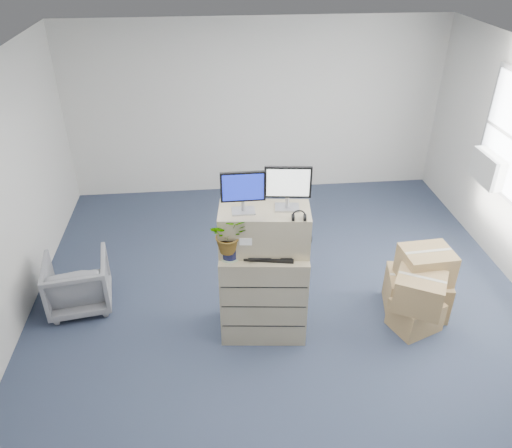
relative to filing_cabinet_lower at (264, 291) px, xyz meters
The scene contains 17 objects.
ground 0.60m from the filing_cabinet_lower, ahead, with size 7.00×7.00×0.00m, color #2A324C.
wall_back 3.63m from the filing_cabinet_lower, 85.57° to the left, with size 6.00×0.02×2.80m, color beige.
ac_unit 3.50m from the filing_cabinet_lower, 24.05° to the left, with size 0.24×0.60×0.40m, color silver.
filing_cabinet_lower is the anchor object (origin of this frame).
filing_cabinet_upper 0.76m from the filing_cabinet_lower, 83.82° to the left, with size 0.91×0.46×0.46m, color tan.
monitor_left 1.25m from the filing_cabinet_lower, behind, with size 0.44×0.17×0.43m.
monitor_right 1.27m from the filing_cabinet_lower, 14.69° to the left, with size 0.46×0.20×0.45m.
headphones 1.09m from the filing_cabinet_lower, 28.40° to the right, with size 0.14×0.14×0.02m, color black.
keyboard 0.56m from the filing_cabinet_lower, 69.80° to the right, with size 0.50×0.21×0.03m, color black.
mouse 0.64m from the filing_cabinet_lower, 19.17° to the right, with size 0.09×0.06×0.03m, color silver.
water_bottle 0.66m from the filing_cabinet_lower, ahead, with size 0.07×0.07×0.24m, color gray.
phone_dock 0.58m from the filing_cabinet_lower, 99.44° to the left, with size 0.07×0.06×0.14m.
external_drive 0.70m from the filing_cabinet_lower, 13.57° to the left, with size 0.21×0.16×0.06m, color black.
tissue_box 0.72m from the filing_cabinet_lower, ahead, with size 0.24×0.12×0.09m, color #3889BF.
potted_plant 0.85m from the filing_cabinet_lower, 166.48° to the right, with size 0.37×0.41×0.40m.
office_chair 2.23m from the filing_cabinet_lower, 163.57° to the left, with size 0.70×0.66×0.72m, color slate.
cardboard_boxes 1.78m from the filing_cabinet_lower, ahead, with size 0.89×1.02×0.86m.
Camera 1 is at (-0.78, -4.21, 3.98)m, focal length 35.00 mm.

